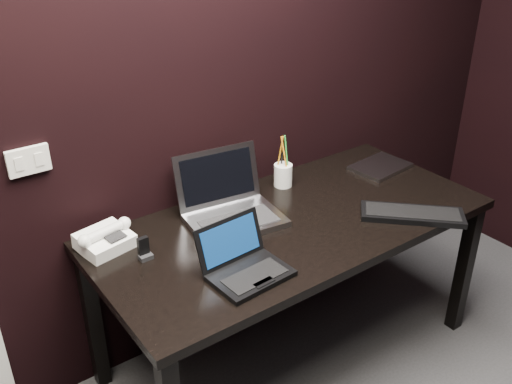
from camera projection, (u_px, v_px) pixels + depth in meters
wall_back at (176, 81)px, 2.28m from camera, size 4.00×0.00×4.00m
wall_switch at (28, 161)px, 2.04m from camera, size 0.15×0.02×0.10m
desk at (293, 235)px, 2.45m from camera, size 1.70×0.80×0.74m
netbook at (245, 265)px, 2.06m from camera, size 0.30×0.27×0.18m
silver_laptop at (231, 208)px, 2.40m from camera, size 0.42×0.39×0.26m
ext_keyboard at (412, 214)px, 2.43m from camera, size 0.41×0.41×0.03m
closed_laptop at (380, 167)px, 2.86m from camera, size 0.30×0.23×0.02m
desk_phone at (105, 239)px, 2.20m from camera, size 0.24×0.21×0.11m
mobile_phone at (144, 251)px, 2.15m from camera, size 0.05×0.04×0.09m
pen_cup at (283, 174)px, 2.67m from camera, size 0.09×0.09×0.25m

